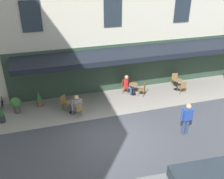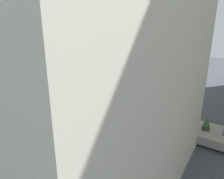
{
  "view_description": "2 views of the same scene",
  "coord_description": "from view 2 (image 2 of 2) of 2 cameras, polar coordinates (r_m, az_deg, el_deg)",
  "views": [
    {
      "loc": [
        2.67,
        9.62,
        7.92
      ],
      "look_at": [
        -0.77,
        -2.09,
        1.58
      ],
      "focal_mm": 39.91,
      "sensor_mm": 36.0,
      "label": 1
    },
    {
      "loc": [
        7.39,
        -15.01,
        5.84
      ],
      "look_at": [
        -0.91,
        -3.11,
        1.4
      ],
      "focal_mm": 30.68,
      "sensor_mm": 36.0,
      "label": 2
    }
  ],
  "objects": [
    {
      "name": "cafe_chair_wicker_kerbside",
      "position": [
        15.15,
        8.17,
        -3.62
      ],
      "size": [
        0.53,
        0.53,
        0.91
      ],
      "color": "olive",
      "rests_on": "ground_plane"
    },
    {
      "name": "sidewalk_cafe_terrace",
      "position": [
        16.79,
        -7.15,
        -3.47
      ],
      "size": [
        20.5,
        3.2,
        0.01
      ],
      "primitive_type": "cube",
      "color": "gray",
      "rests_on": "ground_plane"
    },
    {
      "name": "cafe_chair_wicker_corner_right",
      "position": [
        22.61,
        -23.48,
        2.04
      ],
      "size": [
        0.54,
        0.54,
        0.91
      ],
      "color": "olive",
      "rests_on": "ground_plane"
    },
    {
      "name": "parked_car_grey",
      "position": [
        22.41,
        8.71,
        3.58
      ],
      "size": [
        4.41,
        2.08,
        1.33
      ],
      "color": "slate",
      "rests_on": "ground_plane"
    },
    {
      "name": "potted_plant_entrance_right",
      "position": [
        12.91,
        26.3,
        -9.3
      ],
      "size": [
        0.43,
        0.43,
        1.03
      ],
      "color": "brown",
      "rests_on": "ground_plane"
    },
    {
      "name": "ground_plane",
      "position": [
        17.72,
        8.2,
        -2.42
      ],
      "size": [
        70.0,
        70.0,
        0.0
      ],
      "primitive_type": "plane",
      "color": "#42444C"
    },
    {
      "name": "back_alley_steps",
      "position": [
        11.85,
        27.42,
        -13.27
      ],
      "size": [
        2.4,
        1.75,
        0.6
      ],
      "color": "gray",
      "rests_on": "ground_plane"
    },
    {
      "name": "cafe_chair_wicker_corner_left",
      "position": [
        16.53,
        -7.63,
        -1.82
      ],
      "size": [
        0.56,
        0.56,
        0.91
      ],
      "color": "olive",
      "rests_on": "ground_plane"
    },
    {
      "name": "cafe_chair_wicker_facing_street",
      "position": [
        18.63,
        -12.76,
        0.07
      ],
      "size": [
        0.41,
        0.41,
        0.91
      ],
      "color": "olive",
      "rests_on": "ground_plane"
    },
    {
      "name": "cafe_chair_wicker_by_window",
      "position": [
        17.95,
        -15.96,
        -0.81
      ],
      "size": [
        0.48,
        0.48,
        0.91
      ],
      "color": "olive",
      "rests_on": "ground_plane"
    },
    {
      "name": "cafe_table_far_end",
      "position": [
        14.58,
        8.11,
        -4.69
      ],
      "size": [
        0.6,
        0.6,
        0.75
      ],
      "color": "black",
      "rests_on": "ground_plane"
    },
    {
      "name": "seated_companion_in_grey",
      "position": [
        14.89,
        8.18,
        -3.31
      ],
      "size": [
        0.64,
        0.67,
        1.35
      ],
      "color": "navy",
      "rests_on": "ground_plane"
    },
    {
      "name": "cafe_chair_wicker_back_row",
      "position": [
        21.42,
        -22.66,
        1.36
      ],
      "size": [
        0.47,
        0.47,
        0.91
      ],
      "color": "olive",
      "rests_on": "ground_plane"
    },
    {
      "name": "potted_plant_under_sign",
      "position": [
        12.81,
        12.75,
        -7.99
      ],
      "size": [
        0.38,
        0.38,
        1.07
      ],
      "color": "brown",
      "rests_on": "ground_plane"
    },
    {
      "name": "walking_pedestrian_in_blue",
      "position": [
        19.94,
        -0.48,
        3.05
      ],
      "size": [
        0.73,
        0.33,
        1.77
      ],
      "color": "navy",
      "rests_on": "ground_plane"
    },
    {
      "name": "potted_plant_mid_terrace",
      "position": [
        13.3,
        22.92,
        -7.76
      ],
      "size": [
        0.33,
        0.33,
        1.18
      ],
      "color": "#2D2D33",
      "rests_on": "ground_plane"
    },
    {
      "name": "cafe_chair_wicker_near_door",
      "position": [
        15.37,
        -6.61,
        -3.25
      ],
      "size": [
        0.55,
        0.55,
        0.91
      ],
      "color": "olive",
      "rests_on": "ground_plane"
    },
    {
      "name": "cafe_chair_wicker_under_awning",
      "position": [
        13.99,
        8.67,
        -5.43
      ],
      "size": [
        0.56,
        0.56,
        0.91
      ],
      "color": "olive",
      "rests_on": "ground_plane"
    },
    {
      "name": "potted_plant_by_steps",
      "position": [
        12.73,
        18.87,
        -8.28
      ],
      "size": [
        0.61,
        0.61,
        1.0
      ],
      "color": "#4C4C51",
      "rests_on": "ground_plane"
    },
    {
      "name": "cafe_table_near_entrance",
      "position": [
        15.96,
        -7.28,
        -2.71
      ],
      "size": [
        0.6,
        0.6,
        0.75
      ],
      "color": "black",
      "rests_on": "ground_plane"
    },
    {
      "name": "cafe_table_mid_terrace",
      "position": [
        18.24,
        -14.18,
        -0.58
      ],
      "size": [
        0.6,
        0.6,
        0.75
      ],
      "color": "black",
      "rests_on": "ground_plane"
    },
    {
      "name": "seated_patron_in_red",
      "position": [
        15.51,
        -6.87,
        -2.44
      ],
      "size": [
        0.66,
        0.63,
        1.33
      ],
      "color": "navy",
      "rests_on": "ground_plane"
    },
    {
      "name": "cafe_table_streetside",
      "position": [
        22.01,
        -23.28,
        1.53
      ],
      "size": [
        0.6,
        0.6,
        0.75
      ],
      "color": "black",
      "rests_on": "ground_plane"
    }
  ]
}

